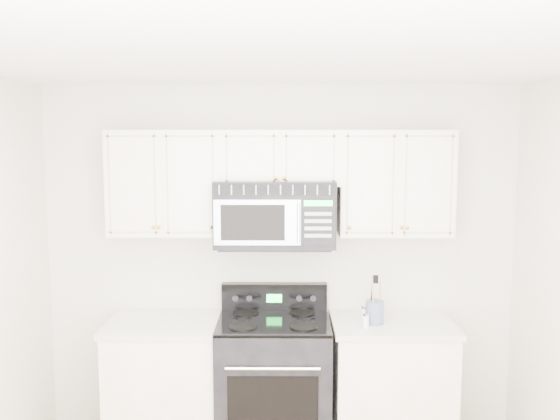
{
  "coord_description": "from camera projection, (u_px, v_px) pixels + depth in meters",
  "views": [
    {
      "loc": [
        0.03,
        -2.86,
        2.25
      ],
      "look_at": [
        0.0,
        1.3,
        1.73
      ],
      "focal_mm": 40.0,
      "sensor_mm": 36.0,
      "label": 1
    }
  ],
  "objects": [
    {
      "name": "utensil_crock",
      "position": [
        375.0,
        311.0,
        4.37
      ],
      "size": [
        0.13,
        0.13,
        0.34
      ],
      "color": "#405275",
      "rests_on": "base_cabinet_right"
    },
    {
      "name": "range",
      "position": [
        274.0,
        381.0,
        4.47
      ],
      "size": [
        0.79,
        0.72,
        1.13
      ],
      "color": "black",
      "rests_on": "ground"
    },
    {
      "name": "upper_cabinets",
      "position": [
        280.0,
        177.0,
        4.45
      ],
      "size": [
        2.44,
        0.37,
        0.75
      ],
      "color": "white",
      "rests_on": "ground"
    },
    {
      "name": "base_cabinet_left",
      "position": [
        169.0,
        387.0,
        4.5
      ],
      "size": [
        0.86,
        0.65,
        0.92
      ],
      "color": "white",
      "rests_on": "ground"
    },
    {
      "name": "shaker_pepper",
      "position": [
        366.0,
        320.0,
        4.28
      ],
      "size": [
        0.04,
        0.04,
        0.1
      ],
      "color": "silver",
      "rests_on": "base_cabinet_right"
    },
    {
      "name": "room",
      "position": [
        278.0,
        334.0,
        2.96
      ],
      "size": [
        3.51,
        3.51,
        2.61
      ],
      "color": "olive",
      "rests_on": "ground"
    },
    {
      "name": "base_cabinet_right",
      "position": [
        391.0,
        388.0,
        4.49
      ],
      "size": [
        0.86,
        0.65,
        0.92
      ],
      "color": "white",
      "rests_on": "ground"
    },
    {
      "name": "shaker_salt",
      "position": [
        364.0,
        313.0,
        4.43
      ],
      "size": [
        0.05,
        0.05,
        0.11
      ],
      "color": "silver",
      "rests_on": "base_cabinet_right"
    },
    {
      "name": "microwave",
      "position": [
        275.0,
        213.0,
        4.43
      ],
      "size": [
        0.85,
        0.47,
        0.47
      ],
      "color": "black",
      "rests_on": "ground"
    }
  ]
}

